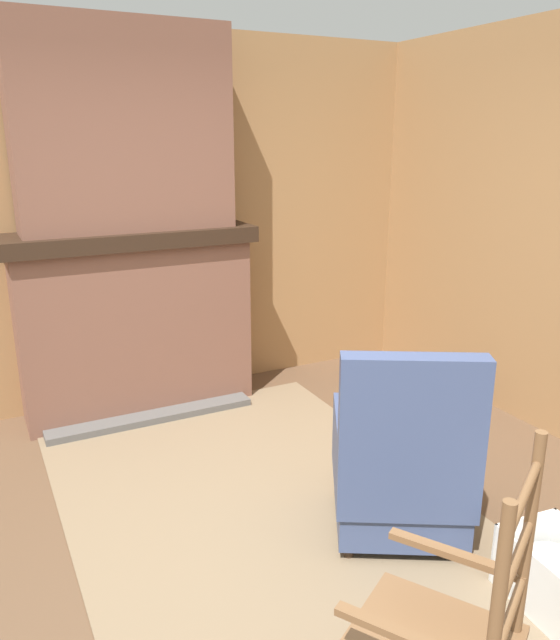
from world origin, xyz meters
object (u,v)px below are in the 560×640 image
(firewood_stack, at_px, (438,407))
(laundry_basket, at_px, (559,575))
(oil_lamp_vase, at_px, (75,216))
(storage_case, at_px, (146,218))
(armchair, at_px, (401,469))

(firewood_stack, distance_m, laundry_basket, 1.93)
(firewood_stack, height_order, oil_lamp_vase, oil_lamp_vase)
(laundry_basket, height_order, oil_lamp_vase, oil_lamp_vase)
(oil_lamp_vase, xyz_separation_m, storage_case, (0.00, 0.48, -0.04))
(armchair, xyz_separation_m, storage_case, (-2.18, -0.63, 1.03))
(armchair, height_order, firewood_stack, armchair)
(firewood_stack, xyz_separation_m, oil_lamp_vase, (-1.16, -2.24, 1.38))
(firewood_stack, height_order, storage_case, storage_case)
(armchair, relative_size, laundry_basket, 2.17)
(laundry_basket, bearing_deg, armchair, -157.67)
(armchair, xyz_separation_m, laundry_basket, (0.72, 0.30, -0.22))
(oil_lamp_vase, bearing_deg, armchair, 26.91)
(storage_case, bearing_deg, firewood_stack, 56.52)
(armchair, distance_m, firewood_stack, 1.55)
(firewood_stack, distance_m, oil_lamp_vase, 2.88)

